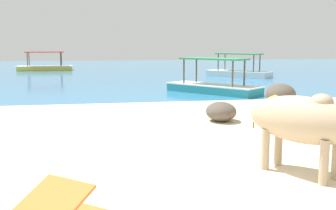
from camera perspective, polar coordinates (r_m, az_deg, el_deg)
name	(u,v)px	position (r m, az deg, el deg)	size (l,w,h in m)	color
sand_beach	(169,176)	(5.63, 0.21, -9.98)	(18.00, 14.00, 0.04)	beige
water_surface	(109,72)	(27.33, -8.29, 4.66)	(60.00, 36.00, 0.03)	teal
cow	(305,121)	(5.74, 18.64, -2.12)	(1.41, 1.93, 1.14)	tan
deck_chair_near	(274,110)	(8.90, 14.70, -0.69)	(0.93, 0.90, 0.68)	brown
shore_rock_medium	(221,111)	(9.50, 7.44, -0.90)	(0.87, 0.70, 0.45)	brown
shore_rock_small	(281,94)	(12.35, 15.49, 1.47)	(1.03, 0.87, 0.63)	brown
boat_white	(238,72)	(22.96, 9.85, 4.62)	(3.33, 3.49, 1.29)	white
boat_teal	(213,86)	(15.10, 6.33, 2.71)	(3.17, 3.60, 1.29)	teal
boat_yellow	(45,66)	(29.16, -16.85, 5.19)	(3.68, 1.17, 1.29)	gold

